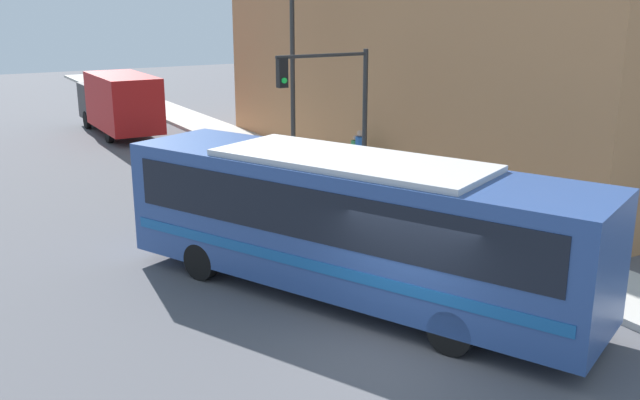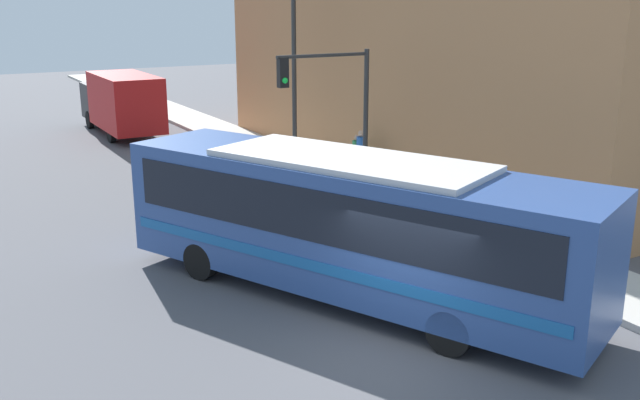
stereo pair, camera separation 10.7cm
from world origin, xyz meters
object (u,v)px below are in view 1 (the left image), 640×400
at_px(fire_hydrant, 467,226).
at_px(street_lamp, 283,41).
at_px(traffic_light_pole, 334,98).
at_px(pedestrian_mid_block, 356,156).
at_px(delivery_truck, 119,102).
at_px(city_bus, 349,218).
at_px(pedestrian_near_corner, 360,155).

bearing_deg(fire_hydrant, street_lamp, 90.82).
distance_m(traffic_light_pole, pedestrian_mid_block, 3.93).
bearing_deg(delivery_truck, city_bus, -92.45).
distance_m(delivery_truck, street_lamp, 11.79).
height_order(city_bus, fire_hydrant, city_bus).
distance_m(city_bus, street_lamp, 13.02).
bearing_deg(pedestrian_mid_block, pedestrian_near_corner, -107.09).
relative_size(delivery_truck, fire_hydrant, 10.25).
bearing_deg(street_lamp, pedestrian_mid_block, -67.07).
relative_size(city_bus, street_lamp, 1.38).
height_order(city_bus, street_lamp, street_lamp).
relative_size(delivery_truck, street_lamp, 0.94).
bearing_deg(pedestrian_near_corner, traffic_light_pole, -142.88).
bearing_deg(city_bus, pedestrian_near_corner, 30.78).
bearing_deg(city_bus, delivery_truck, 62.98).
distance_m(delivery_truck, pedestrian_near_corner, 15.13).
height_order(fire_hydrant, traffic_light_pole, traffic_light_pole).
xyz_separation_m(delivery_truck, fire_hydrant, (3.69, -21.19, -1.11)).
height_order(fire_hydrant, pedestrian_mid_block, pedestrian_mid_block).
xyz_separation_m(street_lamp, pedestrian_near_corner, (1.14, -3.63, -3.83)).
xyz_separation_m(fire_hydrant, pedestrian_mid_block, (1.16, 7.35, 0.43)).
distance_m(pedestrian_near_corner, pedestrian_mid_block, 0.59).
bearing_deg(pedestrian_mid_block, street_lamp, 112.93).
height_order(city_bus, pedestrian_near_corner, city_bus).
xyz_separation_m(city_bus, traffic_light_pole, (3.62, 6.64, 1.64)).
distance_m(city_bus, traffic_light_pole, 7.74).
relative_size(traffic_light_pole, street_lamp, 0.59).
relative_size(city_bus, delivery_truck, 1.47).
distance_m(delivery_truck, pedestrian_mid_block, 14.68).
bearing_deg(traffic_light_pole, fire_hydrant, -78.91).
xyz_separation_m(city_bus, pedestrian_mid_block, (5.82, 8.72, -0.87)).
bearing_deg(city_bus, fire_hydrant, -8.21).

